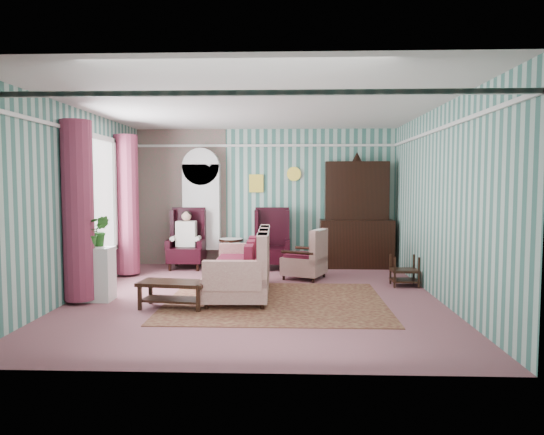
{
  "coord_description": "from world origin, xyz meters",
  "views": [
    {
      "loc": [
        0.51,
        -7.34,
        1.74
      ],
      "look_at": [
        0.22,
        0.6,
        1.19
      ],
      "focal_mm": 32.0,
      "sensor_mm": 36.0,
      "label": 1
    }
  ],
  "objects_px": {
    "round_side_table": "(231,253)",
    "sofa": "(239,262)",
    "dresser_hutch": "(357,211)",
    "plant_stand": "(94,274)",
    "floral_armchair": "(304,251)",
    "coffee_table": "(173,295)",
    "wingback_right": "(272,239)",
    "seated_woman": "(186,240)",
    "nest_table": "(404,270)",
    "wingback_left": "(186,238)",
    "bookcase": "(202,213)"
  },
  "relations": [
    {
      "from": "round_side_table",
      "to": "sofa",
      "type": "distance_m",
      "value": 2.48
    },
    {
      "from": "dresser_hutch",
      "to": "plant_stand",
      "type": "xyz_separation_m",
      "value": [
        -4.3,
        -3.02,
        -0.78
      ]
    },
    {
      "from": "floral_armchair",
      "to": "coffee_table",
      "type": "height_order",
      "value": "floral_armchair"
    },
    {
      "from": "dresser_hutch",
      "to": "wingback_right",
      "type": "height_order",
      "value": "dresser_hutch"
    },
    {
      "from": "wingback_right",
      "to": "seated_woman",
      "type": "height_order",
      "value": "wingback_right"
    },
    {
      "from": "seated_woman",
      "to": "nest_table",
      "type": "distance_m",
      "value": 4.37
    },
    {
      "from": "dresser_hutch",
      "to": "wingback_left",
      "type": "xyz_separation_m",
      "value": [
        -3.5,
        -0.27,
        -0.55
      ]
    },
    {
      "from": "seated_woman",
      "to": "wingback_left",
      "type": "bearing_deg",
      "value": 0.0
    },
    {
      "from": "sofa",
      "to": "floral_armchair",
      "type": "height_order",
      "value": "sofa"
    },
    {
      "from": "wingback_right",
      "to": "seated_woman",
      "type": "bearing_deg",
      "value": 180.0
    },
    {
      "from": "wingback_left",
      "to": "floral_armchair",
      "type": "bearing_deg",
      "value": -21.74
    },
    {
      "from": "bookcase",
      "to": "wingback_left",
      "type": "height_order",
      "value": "bookcase"
    },
    {
      "from": "bookcase",
      "to": "coffee_table",
      "type": "height_order",
      "value": "bookcase"
    },
    {
      "from": "round_side_table",
      "to": "floral_armchair",
      "type": "height_order",
      "value": "floral_armchair"
    },
    {
      "from": "wingback_left",
      "to": "coffee_table",
      "type": "bearing_deg",
      "value": -81.23
    },
    {
      "from": "dresser_hutch",
      "to": "seated_woman",
      "type": "height_order",
      "value": "dresser_hutch"
    },
    {
      "from": "round_side_table",
      "to": "plant_stand",
      "type": "height_order",
      "value": "plant_stand"
    },
    {
      "from": "wingback_left",
      "to": "plant_stand",
      "type": "xyz_separation_m",
      "value": [
        -0.8,
        -2.75,
        -0.22
      ]
    },
    {
      "from": "plant_stand",
      "to": "seated_woman",
      "type": "bearing_deg",
      "value": 73.78
    },
    {
      "from": "floral_armchair",
      "to": "coffee_table",
      "type": "xyz_separation_m",
      "value": [
        -1.9,
        -2.19,
        -0.32
      ]
    },
    {
      "from": "dresser_hutch",
      "to": "plant_stand",
      "type": "distance_m",
      "value": 5.31
    },
    {
      "from": "dresser_hutch",
      "to": "floral_armchair",
      "type": "xyz_separation_m",
      "value": [
        -1.12,
        -1.22,
        -0.67
      ]
    },
    {
      "from": "round_side_table",
      "to": "floral_armchair",
      "type": "bearing_deg",
      "value": -36.58
    },
    {
      "from": "floral_armchair",
      "to": "nest_table",
      "type": "bearing_deg",
      "value": -86.08
    },
    {
      "from": "nest_table",
      "to": "dresser_hutch",
      "type": "bearing_deg",
      "value": 107.39
    },
    {
      "from": "seated_woman",
      "to": "plant_stand",
      "type": "xyz_separation_m",
      "value": [
        -0.8,
        -2.75,
        -0.19
      ]
    },
    {
      "from": "plant_stand",
      "to": "coffee_table",
      "type": "distance_m",
      "value": 1.36
    },
    {
      "from": "seated_woman",
      "to": "round_side_table",
      "type": "bearing_deg",
      "value": 9.46
    },
    {
      "from": "nest_table",
      "to": "plant_stand",
      "type": "relative_size",
      "value": 0.68
    },
    {
      "from": "bookcase",
      "to": "wingback_right",
      "type": "bearing_deg",
      "value": -14.57
    },
    {
      "from": "wingback_right",
      "to": "floral_armchair",
      "type": "distance_m",
      "value": 1.15
    },
    {
      "from": "seated_woman",
      "to": "dresser_hutch",
      "type": "bearing_deg",
      "value": 4.41
    },
    {
      "from": "wingback_left",
      "to": "plant_stand",
      "type": "height_order",
      "value": "wingback_left"
    },
    {
      "from": "nest_table",
      "to": "coffee_table",
      "type": "relative_size",
      "value": 0.57
    },
    {
      "from": "sofa",
      "to": "floral_armchair",
      "type": "relative_size",
      "value": 2.05
    },
    {
      "from": "coffee_table",
      "to": "sofa",
      "type": "bearing_deg",
      "value": 45.45
    },
    {
      "from": "floral_armchair",
      "to": "coffee_table",
      "type": "distance_m",
      "value": 2.91
    },
    {
      "from": "plant_stand",
      "to": "floral_armchair",
      "type": "relative_size",
      "value": 0.79
    },
    {
      "from": "seated_woman",
      "to": "plant_stand",
      "type": "relative_size",
      "value": 1.47
    },
    {
      "from": "sofa",
      "to": "bookcase",
      "type": "bearing_deg",
      "value": 20.39
    },
    {
      "from": "bookcase",
      "to": "round_side_table",
      "type": "bearing_deg",
      "value": -20.27
    },
    {
      "from": "sofa",
      "to": "coffee_table",
      "type": "distance_m",
      "value": 1.24
    },
    {
      "from": "seated_woman",
      "to": "floral_armchair",
      "type": "distance_m",
      "value": 2.57
    },
    {
      "from": "round_side_table",
      "to": "floral_armchair",
      "type": "distance_m",
      "value": 1.86
    },
    {
      "from": "floral_armchair",
      "to": "wingback_left",
      "type": "bearing_deg",
      "value": 91.74
    },
    {
      "from": "nest_table",
      "to": "floral_armchair",
      "type": "bearing_deg",
      "value": 160.43
    },
    {
      "from": "wingback_right",
      "to": "bookcase",
      "type": "bearing_deg",
      "value": 165.43
    },
    {
      "from": "sofa",
      "to": "wingback_left",
      "type": "bearing_deg",
      "value": 28.6
    },
    {
      "from": "plant_stand",
      "to": "dresser_hutch",
      "type": "bearing_deg",
      "value": 35.08
    },
    {
      "from": "round_side_table",
      "to": "nest_table",
      "type": "height_order",
      "value": "round_side_table"
    }
  ]
}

